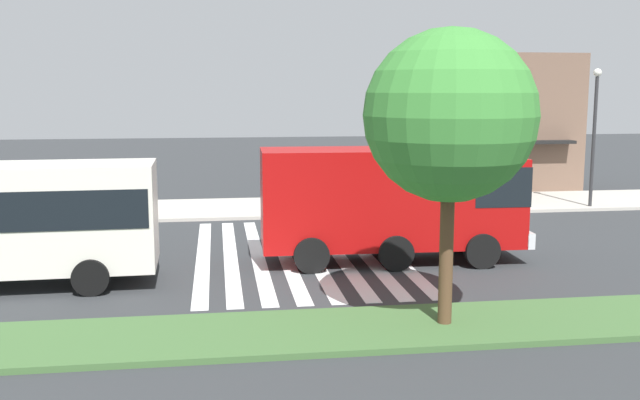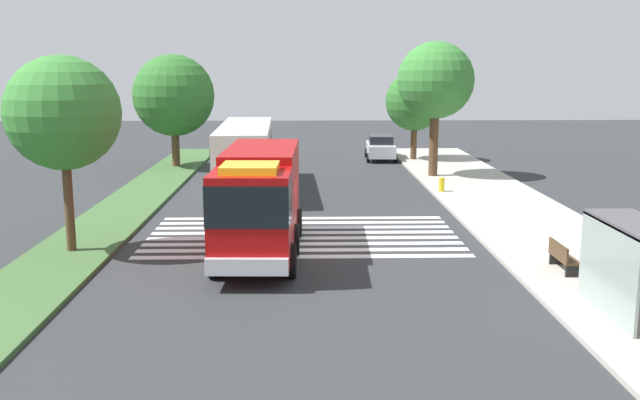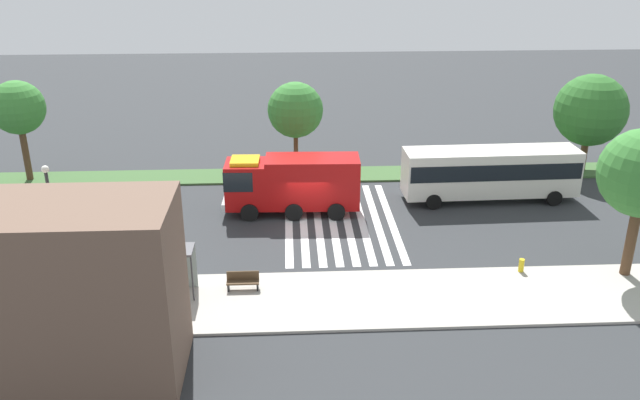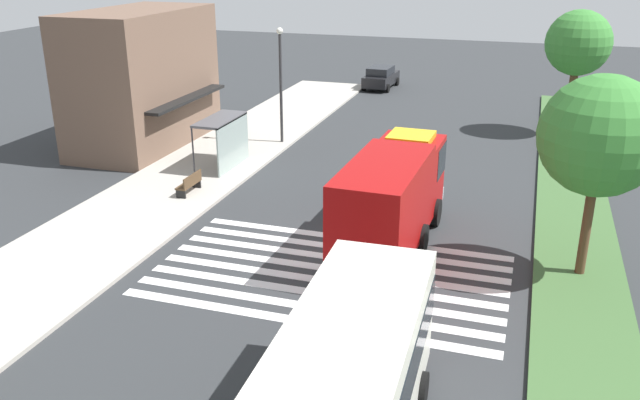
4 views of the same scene
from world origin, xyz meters
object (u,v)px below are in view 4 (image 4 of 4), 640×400
at_px(fire_truck, 394,193).
at_px(median_tree_west, 600,136).
at_px(parked_car_mid, 381,77).
at_px(median_tree_center, 578,44).
at_px(bus_stop_shelter, 226,133).
at_px(street_lamp, 281,76).
at_px(bench_near_shelter, 190,183).

xyz_separation_m(fire_truck, median_tree_west, (-0.56, -6.64, 2.87)).
bearing_deg(fire_truck, parked_car_mid, 15.51).
distance_m(parked_car_mid, median_tree_center, 17.46).
xyz_separation_m(parked_car_mid, median_tree_west, (-29.02, -13.59, 4.05)).
relative_size(bus_stop_shelter, median_tree_center, 0.49).
bearing_deg(median_tree_west, street_lamp, 52.10).
xyz_separation_m(street_lamp, median_tree_center, (7.03, -15.38, 1.47)).
bearing_deg(median_tree_west, bus_stop_shelter, 67.05).
xyz_separation_m(bench_near_shelter, street_lamp, (9.04, -0.97, 3.26)).
distance_m(fire_truck, median_tree_center, 19.87).
bearing_deg(bus_stop_shelter, fire_truck, -123.23).
bearing_deg(median_tree_center, parked_car_mid, 53.59).
xyz_separation_m(fire_truck, parked_car_mid, (28.46, 6.95, -1.18)).
height_order(parked_car_mid, bus_stop_shelter, bus_stop_shelter).
bearing_deg(parked_car_mid, bench_near_shelter, 176.71).
height_order(bus_stop_shelter, bench_near_shelter, bus_stop_shelter).
distance_m(bus_stop_shelter, median_tree_west, 18.03).
relative_size(street_lamp, median_tree_center, 0.89).
distance_m(fire_truck, bench_near_shelter, 10.11).
height_order(bus_stop_shelter, street_lamp, street_lamp).
distance_m(bench_near_shelter, median_tree_west, 17.17).
height_order(bus_stop_shelter, median_tree_center, median_tree_center).
bearing_deg(fire_truck, street_lamp, 39.24).
bearing_deg(bench_near_shelter, parked_car_mid, -6.05).
bearing_deg(median_tree_west, fire_truck, 85.19).
relative_size(fire_truck, bench_near_shelter, 5.36).
bearing_deg(median_tree_center, street_lamp, 114.55).
bearing_deg(street_lamp, median_tree_west, -127.90).
relative_size(parked_car_mid, street_lamp, 0.71).
bearing_deg(bench_near_shelter, bus_stop_shelter, 0.22).
height_order(street_lamp, median_tree_west, median_tree_west).
height_order(bench_near_shelter, median_tree_west, median_tree_west).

